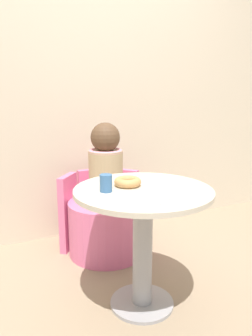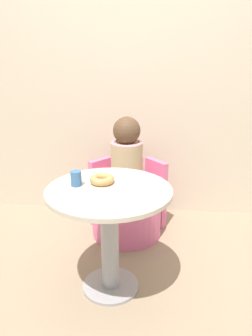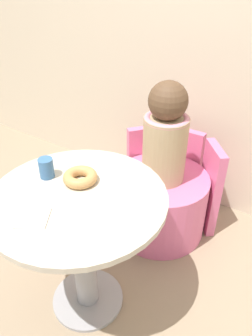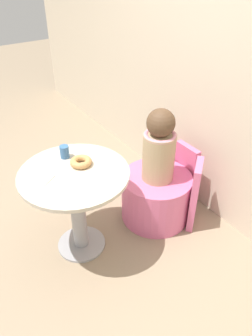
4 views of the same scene
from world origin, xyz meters
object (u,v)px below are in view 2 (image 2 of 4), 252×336
object	(u,v)px
round_table	(109,217)
tub_chair	(127,211)
child_figure	(127,156)
donut	(102,179)
cup	(76,178)

from	to	relation	value
round_table	tub_chair	size ratio (longest dim) A/B	1.31
child_figure	donut	world-z (taller)	child_figure
donut	cup	distance (m)	0.15
child_figure	donut	size ratio (longest dim) A/B	3.93
child_figure	donut	xyz separation A→B (m)	(-0.10, -0.57, 0.03)
tub_chair	cup	world-z (taller)	cup
donut	cup	world-z (taller)	cup
cup	child_figure	bearing A→B (deg)	68.84
child_figure	tub_chair	bearing A→B (deg)	104.04
cup	tub_chair	bearing A→B (deg)	68.84
donut	tub_chair	bearing A→B (deg)	80.15
child_figure	cup	bearing A→B (deg)	-111.16
round_table	tub_chair	world-z (taller)	round_table
tub_chair	child_figure	distance (m)	0.46
tub_chair	cup	distance (m)	0.84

